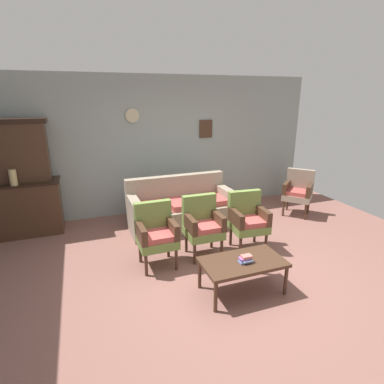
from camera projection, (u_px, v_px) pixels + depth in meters
The scene contains 13 objects.
ground_plane at pixel (216, 271), 4.23m from camera, with size 7.68×7.68×0.00m, color #84564C.
wall_back_with_decor at pixel (164, 145), 6.18m from camera, with size 6.40×0.09×2.70m.
side_cabinet at pixel (27, 208), 5.27m from camera, with size 1.16×0.55×0.93m.
cabinet_upper_hutch at pixel (18, 150), 5.04m from camera, with size 0.99×0.38×1.03m.
vase_on_cabinet at pixel (13, 178), 4.89m from camera, with size 0.11×0.11×0.26m, color tan.
floral_couch at pixel (181, 209), 5.60m from camera, with size 1.89×0.83×0.90m.
armchair_near_cabinet at pixel (156, 232), 4.26m from camera, with size 0.53×0.50×0.90m.
armchair_by_doorway at pixel (203, 223), 4.54m from camera, with size 0.53×0.50×0.90m.
armchair_near_couch_end at pixel (248, 218), 4.74m from camera, with size 0.56×0.53×0.90m.
wingback_chair_by_fireplace at pixel (298, 190), 6.13m from camera, with size 0.71×0.71×0.90m.
coffee_table at pixel (243, 264), 3.69m from camera, with size 1.00×0.56×0.42m.
book_stack_on_table at pixel (246, 259), 3.63m from camera, with size 0.16×0.12×0.09m.
floor_vase_by_wall at pixel (291, 186), 6.99m from camera, with size 0.23×0.23×0.67m, color #825352.
Camera 1 is at (-1.59, -3.37, 2.31)m, focal length 28.75 mm.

